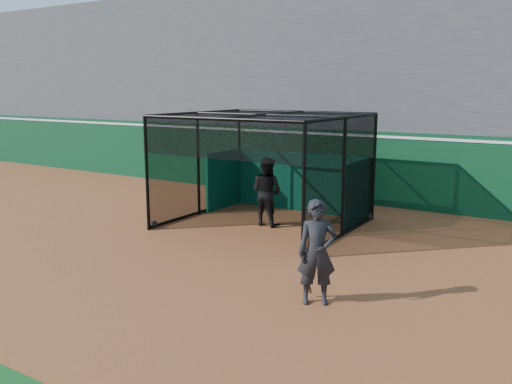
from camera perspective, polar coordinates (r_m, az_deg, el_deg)
The scene contains 6 objects.
ground at distance 12.61m, azimuth -7.76°, elevation -7.38°, with size 120.00×120.00×0.00m, color brown.
outfield_wall at distance 19.44m, azimuth 8.44°, elevation 2.96°, with size 50.00×0.50×2.50m.
grandstand at distance 22.77m, azimuth 12.61°, elevation 12.01°, with size 50.00×7.85×8.95m.
batting_cage at distance 15.60m, azimuth 0.98°, elevation 2.25°, with size 4.96×4.66×3.18m.
batter at distance 15.64m, azimuth 1.13°, elevation 0.07°, with size 0.97×0.75×1.99m, color black.
on_deck_player at distance 10.01m, azimuth 6.43°, elevation -6.35°, with size 0.85×0.78×1.96m.
Camera 1 is at (7.76, -9.13, 3.93)m, focal length 38.00 mm.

